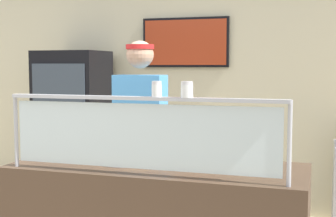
# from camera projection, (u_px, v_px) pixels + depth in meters

# --- Properties ---
(shop_rear_unit) EXTENTS (6.23, 0.13, 2.70)m
(shop_rear_unit) POSITION_uv_depth(u_px,v_px,m) (228.00, 85.00, 5.24)
(shop_rear_unit) COLOR beige
(shop_rear_unit) RESTS_ON ground
(sneeze_guard) EXTENTS (1.66, 0.06, 0.45)m
(sneeze_guard) POSITION_uv_depth(u_px,v_px,m) (140.00, 126.00, 2.72)
(sneeze_guard) COLOR #B2B5BC
(sneeze_guard) RESTS_ON serving_counter
(pizza_tray) EXTENTS (0.42, 0.42, 0.04)m
(pizza_tray) POSITION_uv_depth(u_px,v_px,m) (126.00, 159.00, 3.15)
(pizza_tray) COLOR #9EA0A8
(pizza_tray) RESTS_ON serving_counter
(pizza_server) EXTENTS (0.14, 0.29, 0.01)m
(pizza_server) POSITION_uv_depth(u_px,v_px,m) (122.00, 156.00, 3.14)
(pizza_server) COLOR #ADAFB7
(pizza_server) RESTS_ON pizza_tray
(parmesan_shaker) EXTENTS (0.06, 0.06, 0.09)m
(parmesan_shaker) POSITION_uv_depth(u_px,v_px,m) (157.00, 90.00, 2.67)
(parmesan_shaker) COLOR white
(parmesan_shaker) RESTS_ON sneeze_guard
(pepper_flake_shaker) EXTENTS (0.07, 0.07, 0.09)m
(pepper_flake_shaker) POSITION_uv_depth(u_px,v_px,m) (187.00, 90.00, 2.61)
(pepper_flake_shaker) COLOR white
(pepper_flake_shaker) RESTS_ON sneeze_guard
(worker_figure) EXTENTS (0.41, 0.50, 1.76)m
(worker_figure) POSITION_uv_depth(u_px,v_px,m) (141.00, 139.00, 3.72)
(worker_figure) COLOR #23232D
(worker_figure) RESTS_ON ground
(drink_fridge) EXTENTS (0.71, 0.61, 1.73)m
(drink_fridge) POSITION_uv_depth(u_px,v_px,m) (73.00, 129.00, 5.36)
(drink_fridge) COLOR black
(drink_fridge) RESTS_ON ground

